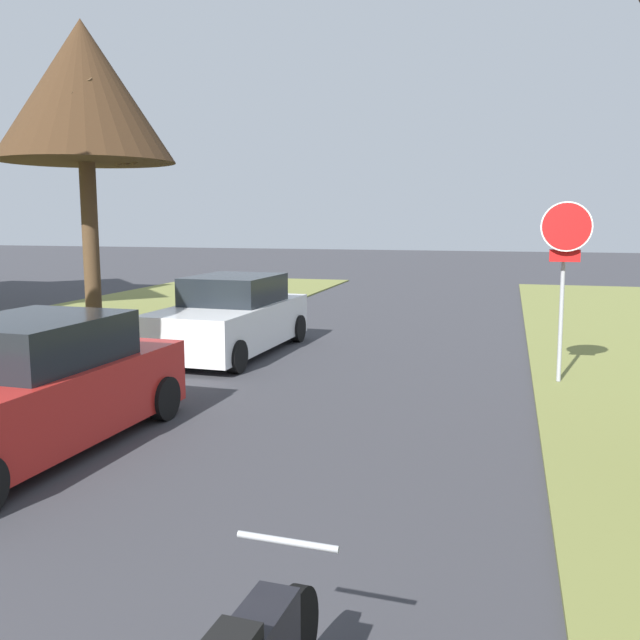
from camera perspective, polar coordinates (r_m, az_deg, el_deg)
name	(u,v)px	position (r m, az deg, el deg)	size (l,w,h in m)	color
stop_sign_far	(565,253)	(11.84, 19.67, 5.29)	(0.81, 0.42, 2.96)	#9EA0A5
street_tree_left_mid_b	(83,93)	(15.73, -19.04, 17.37)	(3.68, 3.68, 6.72)	#4F3824
parked_sedan_red	(26,391)	(8.79, -23.21, -5.47)	(2.08, 4.46, 1.57)	red
parked_sedan_white	(231,318)	(14.10, -7.38, 0.18)	(2.08, 4.46, 1.57)	white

